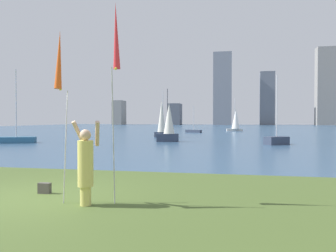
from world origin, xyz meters
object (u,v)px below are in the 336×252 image
(kite_flag_right, at_px, (116,40))
(sailboat_0, at_px, (162,119))
(sailboat_5, at_px, (236,120))
(sailboat_8, at_px, (194,131))
(kite_flag_left, at_px, (59,63))
(sailboat_1, at_px, (16,139))
(sailboat_3, at_px, (169,123))
(sailboat_2, at_px, (276,140))
(bag, at_px, (45,188))
(person, at_px, (86,164))

(kite_flag_right, bearing_deg, sailboat_0, 99.73)
(kite_flag_right, bearing_deg, sailboat_5, 85.72)
(kite_flag_right, distance_m, sailboat_0, 26.84)
(sailboat_8, bearing_deg, kite_flag_left, -87.91)
(sailboat_1, distance_m, sailboat_3, 12.48)
(sailboat_2, bearing_deg, sailboat_1, -173.92)
(sailboat_1, bearing_deg, kite_flag_left, -51.49)
(kite_flag_left, xyz_separation_m, bag, (-0.97, 0.94, -3.00))
(sailboat_1, distance_m, sailboat_8, 26.26)
(bag, relative_size, sailboat_0, 0.06)
(kite_flag_right, bearing_deg, sailboat_1, 131.63)
(sailboat_3, relative_size, sailboat_5, 0.83)
(sailboat_2, bearing_deg, sailboat_5, 95.05)
(sailboat_2, relative_size, sailboat_5, 0.97)
(sailboat_0, xyz_separation_m, sailboat_8, (1.91, 13.26, -1.65))
(sailboat_0, distance_m, sailboat_2, 13.35)
(kite_flag_left, xyz_separation_m, sailboat_3, (-1.45, 20.53, -1.57))
(sailboat_5, bearing_deg, person, -94.94)
(sailboat_2, bearing_deg, person, -109.40)
(sailboat_2, bearing_deg, sailboat_8, 112.08)
(sailboat_3, relative_size, sailboat_8, 1.17)
(sailboat_2, distance_m, sailboat_8, 22.98)
(bag, bearing_deg, sailboat_8, 90.73)
(sailboat_8, bearing_deg, bag, -89.27)
(sailboat_3, xyz_separation_m, sailboat_5, (6.11, 26.74, 0.30))
(kite_flag_left, bearing_deg, sailboat_8, 92.09)
(bag, height_order, sailboat_2, sailboat_2)
(person, distance_m, sailboat_2, 19.87)
(sailboat_0, bearing_deg, sailboat_1, -134.02)
(kite_flag_right, xyz_separation_m, sailboat_0, (-4.53, 26.39, -1.77))
(kite_flag_right, bearing_deg, sailboat_8, 93.77)
(kite_flag_left, height_order, sailboat_1, sailboat_1)
(person, bearing_deg, kite_flag_left, 173.97)
(kite_flag_left, relative_size, sailboat_1, 0.65)
(person, bearing_deg, sailboat_8, 79.75)
(sailboat_2, xyz_separation_m, sailboat_3, (-8.62, 1.71, 1.21))
(kite_flag_left, height_order, sailboat_2, sailboat_2)
(kite_flag_right, xyz_separation_m, sailboat_3, (-2.60, 20.08, -2.13))
(bag, relative_size, sailboat_2, 0.06)
(bag, xyz_separation_m, sailboat_0, (-2.41, 25.91, 1.78))
(sailboat_2, bearing_deg, kite_flag_right, -108.16)
(person, distance_m, bag, 1.93)
(kite_flag_left, height_order, sailboat_3, sailboat_3)
(sailboat_3, distance_m, sailboat_5, 27.43)
(kite_flag_right, relative_size, sailboat_2, 0.86)
(sailboat_3, distance_m, sailboat_8, 19.62)
(sailboat_0, distance_m, sailboat_3, 6.61)
(sailboat_1, bearing_deg, person, -50.17)
(person, xyz_separation_m, sailboat_0, (-3.95, 26.77, 1.00))
(sailboat_2, xyz_separation_m, sailboat_5, (-2.52, 28.46, 1.51))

